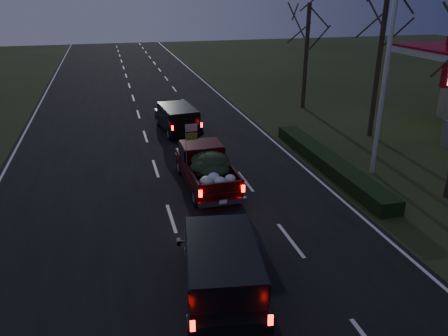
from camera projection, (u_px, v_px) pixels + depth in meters
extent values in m
plane|color=black|center=(171.00, 219.00, 15.86)|extent=(120.00, 120.00, 0.00)
cube|color=black|center=(171.00, 219.00, 15.85)|extent=(14.00, 120.00, 0.02)
cube|color=black|center=(328.00, 162.00, 20.29)|extent=(1.00, 10.00, 0.60)
cylinder|color=silver|center=(385.00, 73.00, 18.22)|extent=(0.20, 0.20, 9.00)
cylinder|color=black|center=(379.00, 60.00, 23.50)|extent=(0.28, 0.28, 8.50)
cylinder|color=black|center=(306.00, 57.00, 29.82)|extent=(0.28, 0.28, 7.00)
cube|color=#390708|center=(206.00, 174.00, 18.36)|extent=(1.90, 4.57, 0.50)
cube|color=#390708|center=(201.00, 152.00, 18.83)|extent=(1.70, 1.48, 0.82)
cube|color=black|center=(201.00, 150.00, 18.80)|extent=(1.79, 1.39, 0.50)
cube|color=#390708|center=(213.00, 179.00, 17.20)|extent=(1.73, 2.57, 0.05)
ellipsoid|color=black|center=(211.00, 165.00, 17.47)|extent=(1.48, 1.66, 0.54)
cylinder|color=gray|center=(186.00, 146.00, 17.66)|extent=(0.03, 0.03, 1.81)
cube|color=red|center=(191.00, 128.00, 17.44)|extent=(0.47, 0.03, 0.31)
cube|color=gold|center=(192.00, 136.00, 17.57)|extent=(0.47, 0.03, 0.31)
cube|color=black|center=(177.00, 122.00, 25.56)|extent=(2.21, 4.49, 0.54)
cube|color=black|center=(178.00, 113.00, 25.14)|extent=(1.99, 3.31, 0.72)
cube|color=black|center=(178.00, 112.00, 25.11)|extent=(2.07, 3.23, 0.43)
cube|color=black|center=(222.00, 274.00, 11.76)|extent=(2.59, 4.81, 0.57)
cube|color=black|center=(222.00, 259.00, 11.30)|extent=(2.28, 3.57, 0.76)
cube|color=black|center=(222.00, 256.00, 11.27)|extent=(2.36, 3.49, 0.46)
cube|color=black|center=(179.00, 242.00, 12.29)|extent=(0.13, 0.22, 0.15)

